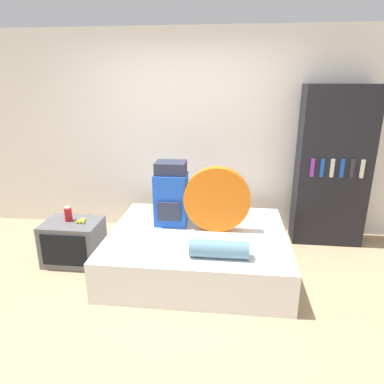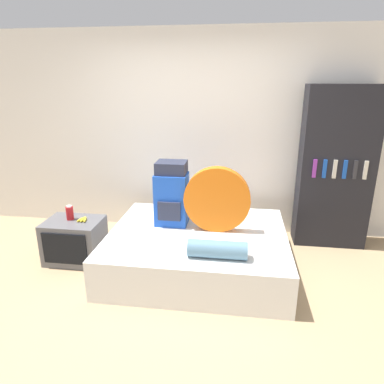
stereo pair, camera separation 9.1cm
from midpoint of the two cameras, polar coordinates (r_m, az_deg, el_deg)
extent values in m
plane|color=tan|center=(3.39, -2.87, -17.57)|extent=(16.00, 16.00, 0.00)
cube|color=white|center=(4.53, 1.01, 9.57)|extent=(8.00, 0.05, 2.60)
cube|color=white|center=(3.80, 1.64, -9.55)|extent=(1.88, 1.59, 0.42)
cube|color=blue|center=(3.83, -2.71, -1.17)|extent=(0.35, 0.29, 0.58)
cube|color=#282D42|center=(3.74, -2.75, 4.08)|extent=(0.33, 0.27, 0.13)
cube|color=#282D42|center=(3.71, -3.14, -3.25)|extent=(0.25, 0.03, 0.21)
cylinder|color=orange|center=(3.63, 4.91, -1.26)|extent=(0.71, 0.11, 0.71)
cylinder|color=#5B849E|center=(3.18, 5.09, -9.50)|extent=(0.55, 0.17, 0.17)
cube|color=#5B5B60|center=(4.13, -18.32, -7.66)|extent=(0.62, 0.46, 0.48)
cube|color=black|center=(3.94, -19.84, -8.95)|extent=(0.50, 0.02, 0.35)
cylinder|color=#B2191E|center=(4.06, -19.10, -3.36)|extent=(0.08, 0.08, 0.15)
cylinder|color=white|center=(4.03, -19.21, -2.27)|extent=(0.06, 0.06, 0.02)
ellipsoid|color=yellow|center=(4.01, -17.33, -4.35)|extent=(0.07, 0.15, 0.03)
ellipsoid|color=yellow|center=(4.00, -17.05, -4.37)|extent=(0.03, 0.15, 0.03)
ellipsoid|color=yellow|center=(3.99, -16.78, -4.39)|extent=(0.07, 0.15, 0.03)
cube|color=black|center=(4.47, 23.32, 3.64)|extent=(0.84, 0.34, 1.94)
cube|color=purple|center=(4.22, 20.34, 3.69)|extent=(0.04, 0.02, 0.21)
cube|color=#194CB2|center=(4.25, 21.81, 3.60)|extent=(0.04, 0.02, 0.21)
cube|color=beige|center=(4.28, 23.26, 3.51)|extent=(0.04, 0.02, 0.21)
cube|color=#194CB2|center=(4.31, 24.69, 3.42)|extent=(0.04, 0.02, 0.21)
cube|color=#2D2D33|center=(4.34, 26.10, 3.33)|extent=(0.04, 0.02, 0.21)
cube|color=beige|center=(4.38, 27.48, 3.24)|extent=(0.04, 0.02, 0.21)
camera|label=1|loc=(0.05, -89.27, 0.24)|focal=32.00mm
camera|label=2|loc=(0.05, 90.73, -0.24)|focal=32.00mm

